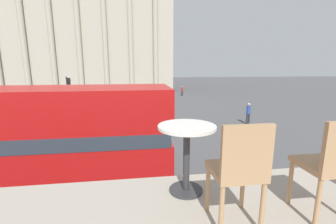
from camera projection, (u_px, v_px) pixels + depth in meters
The scene contains 11 objects.
double_decker_bus at pixel (19, 141), 7.53m from camera, with size 10.15×2.76×3.98m.
cafe_dining_table at pixel (187, 144), 2.33m from camera, with size 0.60×0.60×0.73m.
cafe_chair_0 at pixel (239, 169), 1.80m from camera, with size 0.40×0.40×0.91m.
cafe_chair_1 at pixel (331, 163), 1.90m from camera, with size 0.40×0.40×0.91m.
plaza_building_left at pixel (87, 35), 44.31m from camera, with size 32.96×15.04×21.82m.
traffic_light_near at pixel (96, 110), 12.80m from camera, with size 0.42×0.24×3.36m.
traffic_light_mid at pixel (69, 92), 20.04m from camera, with size 0.42×0.24×3.80m.
pedestrian_yellow at pixel (149, 93), 32.26m from camera, with size 0.32×0.32×1.67m.
pedestrian_red at pixel (182, 90), 36.66m from camera, with size 0.32×0.32×1.58m.
pedestrian_black at pixel (160, 95), 30.43m from camera, with size 0.32×0.32×1.65m.
pedestrian_blue at pixel (248, 112), 18.31m from camera, with size 0.32×0.32×1.78m.
Camera 1 is at (0.38, -2.52, 4.65)m, focal length 24.00 mm.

